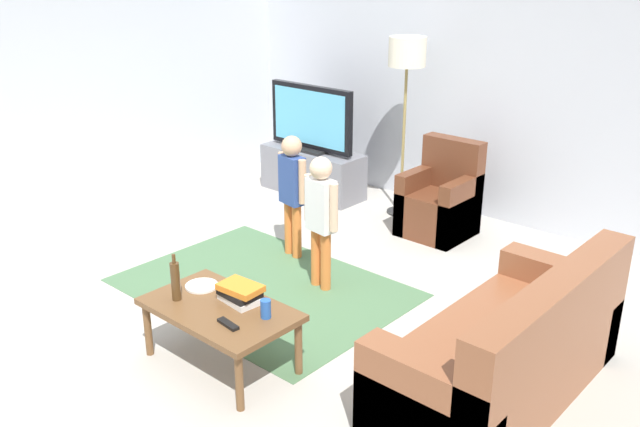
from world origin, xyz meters
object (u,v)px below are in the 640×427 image
Objects in this scene: couch at (513,355)px; book_stack at (240,293)px; child_center at (321,211)px; soda_can at (266,309)px; plate at (202,286)px; child_near_tv at (292,185)px; tv_remote at (228,324)px; tv at (311,119)px; bottle at (175,281)px; coffee_table at (220,313)px; tv_stand at (312,172)px; armchair at (441,203)px; floor_lamp at (407,62)px.

book_stack is (-1.52, -0.79, 0.19)m from couch.
child_center is 9.04× the size of soda_can.
child_near_tv is at bearing 110.77° from plate.
soda_can reaches higher than tv_remote.
plate is at bearing -60.89° from tv.
child_near_tv reaches higher than tv_remote.
bottle is at bearing -150.68° from couch.
coffee_table is 0.32m from plate.
bottle is (-0.02, -1.38, -0.10)m from child_center.
tv is at bearing -90.00° from tv_stand.
child_near_tv is 1.69m from book_stack.
tv_stand is 1.69m from armchair.
tv is 9.17× the size of soda_can.
floor_lamp reaches higher than child_center.
book_stack is at bearing 37.37° from bottle.
soda_can is (-1.25, -0.82, 0.19)m from couch.
child_near_tv is 2.00m from tv_remote.
coffee_table is 8.33× the size of soda_can.
bottle reaches higher than tv_remote.
child_center reaches higher than bottle.
soda_can is 0.55× the size of plate.
floor_lamp is at bearing 113.62° from tv_remote.
child_center reaches higher than book_stack.
child_center is (1.60, -1.66, 0.41)m from tv_stand.
armchair is 1.66m from child_center.
coffee_table is at bearing -76.03° from floor_lamp.
tv is 1.22× the size of armchair.
tv_stand is at bearing -172.08° from floor_lamp.
coffee_table is 0.35m from soda_can.
armchair is 3.01m from bottle.
book_stack is (0.31, -1.12, -0.17)m from child_center.
plate is at bearing 95.12° from bottle.
child_near_tv is at bearing 165.28° from couch.
armchair is 0.51× the size of floor_lamp.
floor_lamp is 2.08m from child_center.
floor_lamp is at bearing 105.62° from child_center.
child_near_tv is 9.07× the size of soda_can.
child_center is at bearing -26.65° from child_near_tv.
child_near_tv is 0.67m from child_center.
bottle is at bearing -92.22° from armchair.
child_near_tv is (1.00, -1.34, -0.19)m from tv.
floor_lamp is at bearing 9.00° from tv.
tv is at bearing 127.91° from soda_can.
floor_lamp reaches higher than soda_can.
couch is 1.65× the size of child_near_tv.
couch is at bearing 30.35° from coffee_table.
tv_stand is at bearing 124.40° from book_stack.
armchair is 0.83× the size of child_center.
tv_stand is 3.45m from coffee_table.
couch is at bearing -14.72° from child_near_tv.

